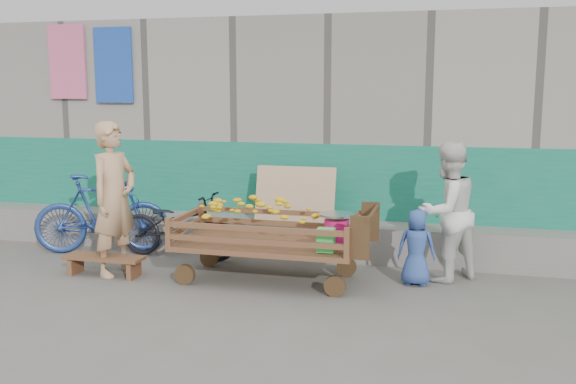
% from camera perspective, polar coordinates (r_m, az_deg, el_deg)
% --- Properties ---
extents(ground, '(80.00, 80.00, 0.00)m').
position_cam_1_polar(ground, '(6.14, -7.23, -10.85)').
color(ground, '#5A5952').
rests_on(ground, ground).
extents(building_wall, '(12.00, 3.50, 3.00)m').
position_cam_1_polar(building_wall, '(9.66, 1.50, 5.48)').
color(building_wall, gray).
rests_on(building_wall, ground).
extents(banana_cart, '(2.16, 0.99, 0.92)m').
position_cam_1_polar(banana_cart, '(7.00, -2.16, -2.94)').
color(banana_cart, brown).
rests_on(banana_cart, ground).
extents(bench, '(0.92, 0.28, 0.23)m').
position_cam_1_polar(bench, '(7.56, -16.03, -5.93)').
color(bench, brown).
rests_on(bench, ground).
extents(vendor_man, '(0.56, 0.72, 1.74)m').
position_cam_1_polar(vendor_man, '(7.46, -15.18, -0.57)').
color(vendor_man, tan).
rests_on(vendor_man, ground).
extents(woman, '(0.94, 0.93, 1.53)m').
position_cam_1_polar(woman, '(7.20, 13.96, -1.71)').
color(woman, white).
rests_on(woman, ground).
extents(child, '(0.40, 0.26, 0.83)m').
position_cam_1_polar(child, '(7.02, 11.35, -4.84)').
color(child, '#2F4C96').
rests_on(child, ground).
extents(bicycle_dark, '(1.59, 0.62, 0.82)m').
position_cam_1_polar(bicycle_dark, '(8.08, -9.72, -2.95)').
color(bicycle_dark, black).
rests_on(bicycle_dark, ground).
extents(bicycle_blue, '(1.76, 1.04, 1.02)m').
position_cam_1_polar(bicycle_blue, '(8.54, -16.23, -1.86)').
color(bicycle_blue, navy).
rests_on(bicycle_blue, ground).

